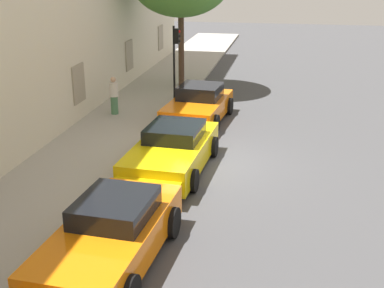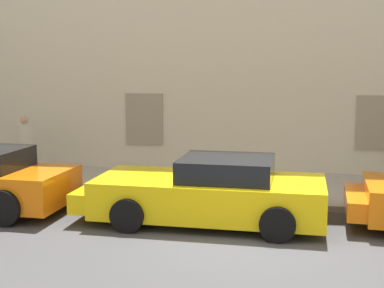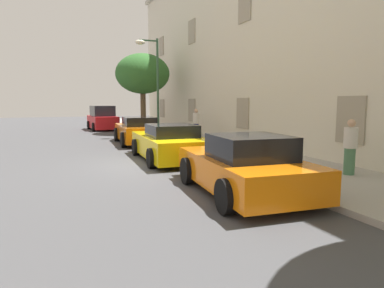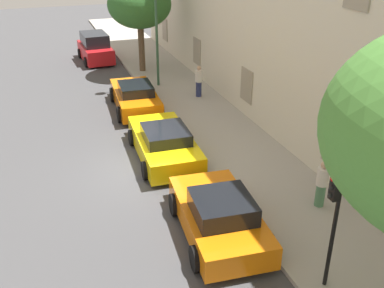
{
  "view_description": "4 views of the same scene",
  "coord_description": "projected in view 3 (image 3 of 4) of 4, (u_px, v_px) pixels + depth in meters",
  "views": [
    {
      "loc": [
        -14.94,
        -2.41,
        6.07
      ],
      "look_at": [
        -0.1,
        0.43,
        0.63
      ],
      "focal_mm": 47.38,
      "sensor_mm": 36.0,
      "label": 1
    },
    {
      "loc": [
        0.52,
        -9.71,
        3.21
      ],
      "look_at": [
        -1.36,
        2.42,
        1.38
      ],
      "focal_mm": 50.53,
      "sensor_mm": 36.0,
      "label": 2
    },
    {
      "loc": [
        11.27,
        -3.15,
        2.18
      ],
      "look_at": [
        1.02,
        1.11,
        0.79
      ],
      "focal_mm": 31.89,
      "sensor_mm": 36.0,
      "label": 3
    },
    {
      "loc": [
        14.03,
        -3.2,
        8.04
      ],
      "look_at": [
        -0.34,
        1.92,
        0.6
      ],
      "focal_mm": 41.59,
      "sensor_mm": 36.0,
      "label": 4
    }
  ],
  "objects": [
    {
      "name": "pedestrian_strolling",
      "position": [
        350.0,
        147.0,
        9.48
      ],
      "size": [
        0.49,
        0.49,
        1.55
      ],
      "color": "#4C7F59",
      "rests_on": "sidewalk"
    },
    {
      "name": "street_lamp",
      "position": [
        151.0,
        69.0,
        20.43
      ],
      "size": [
        0.44,
        1.42,
        5.77
      ],
      "color": "#2D5138",
      "rests_on": "sidewalk"
    },
    {
      "name": "tree_near_kerb",
      "position": [
        143.0,
        74.0,
        23.33
      ],
      "size": [
        3.69,
        3.69,
        5.28
      ],
      "color": "brown",
      "rests_on": "sidewalk"
    },
    {
      "name": "building_facade",
      "position": [
        337.0,
        18.0,
        14.17
      ],
      "size": [
        40.83,
        5.45,
        11.23
      ],
      "color": "beige",
      "rests_on": "ground"
    },
    {
      "name": "sportscar_yellow_flank",
      "position": [
        168.0,
        143.0,
        12.93
      ],
      "size": [
        5.09,
        2.42,
        1.34
      ],
      "color": "yellow",
      "rests_on": "ground"
    },
    {
      "name": "ground_plane",
      "position": [
        151.0,
        165.0,
        11.79
      ],
      "size": [
        80.0,
        80.0,
        0.0
      ],
      "primitive_type": "plane",
      "color": "#444447"
    },
    {
      "name": "sidewalk",
      "position": [
        246.0,
        156.0,
        13.23
      ],
      "size": [
        60.0,
        3.61,
        0.14
      ],
      "primitive_type": "cube",
      "color": "#A8A399",
      "rests_on": "ground"
    },
    {
      "name": "hatchback_parked",
      "position": [
        103.0,
        119.0,
        26.18
      ],
      "size": [
        4.02,
        2.08,
        1.84
      ],
      "color": "red",
      "rests_on": "ground"
    },
    {
      "name": "sportscar_red_lead",
      "position": [
        138.0,
        131.0,
        17.84
      ],
      "size": [
        4.97,
        2.33,
        1.39
      ],
      "color": "orange",
      "rests_on": "ground"
    },
    {
      "name": "pedestrian_admiring",
      "position": [
        196.0,
        123.0,
        19.28
      ],
      "size": [
        0.52,
        0.52,
        1.62
      ],
      "color": "navy",
      "rests_on": "sidewalk"
    },
    {
      "name": "sportscar_white_middle",
      "position": [
        241.0,
        166.0,
        8.21
      ],
      "size": [
        4.67,
        2.53,
        1.42
      ],
      "color": "orange",
      "rests_on": "ground"
    }
  ]
}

